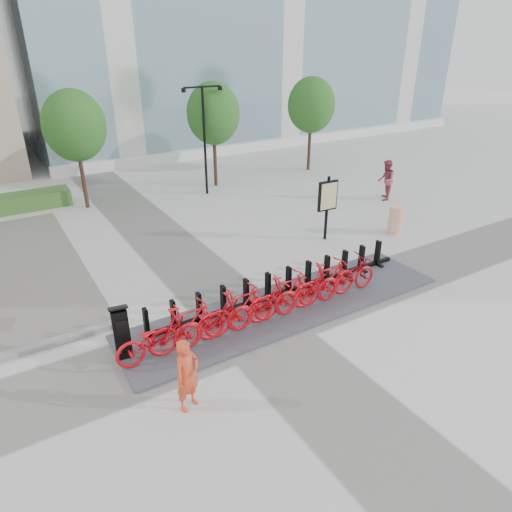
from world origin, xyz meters
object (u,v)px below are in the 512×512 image
construction_barrel (396,220)px  map_sign (328,199)px  worker_red (187,375)px  pedestrian (386,180)px  bike_0 (159,338)px  kiosk (121,332)px

construction_barrel → map_sign: (-2.72, 0.93, 1.07)m
worker_red → pedestrian: size_ratio=0.87×
bike_0 → construction_barrel: size_ratio=1.93×
bike_0 → worker_red: size_ratio=1.28×
pedestrian → kiosk: bearing=-23.3°
kiosk → worker_red: (0.67, -2.25, 0.05)m
bike_0 → kiosk: size_ratio=1.47×
construction_barrel → worker_red: bearing=-157.6°
worker_red → construction_barrel: (10.70, 4.42, -0.27)m
bike_0 → map_sign: (7.93, 3.60, 0.99)m
bike_0 → map_sign: size_ratio=0.85×
bike_0 → pedestrian: 14.57m
pedestrian → construction_barrel: 4.18m
pedestrian → map_sign: (-5.41, -2.25, 0.68)m
bike_0 → pedestrian: size_ratio=1.11×
bike_0 → kiosk: bearing=55.4°
kiosk → pedestrian: size_ratio=0.75×
map_sign → pedestrian: bearing=25.2°
construction_barrel → map_sign: map_sign is taller
bike_0 → worker_red: bearing=178.5°
kiosk → construction_barrel: size_ratio=1.31×
kiosk → pedestrian: (14.05, 5.35, 0.18)m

